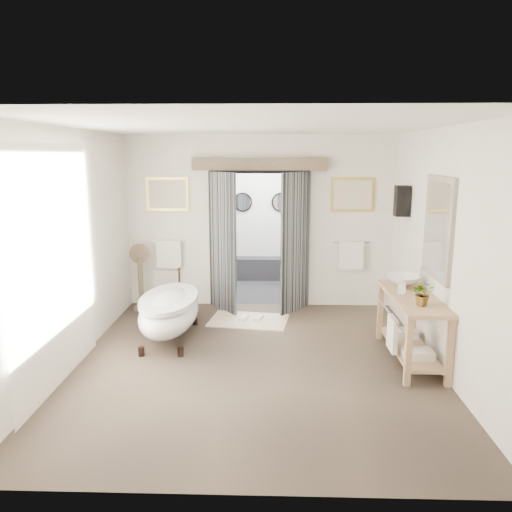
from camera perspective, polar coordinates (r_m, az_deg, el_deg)
name	(u,v)px	position (r m, az deg, el deg)	size (l,w,h in m)	color
ground_plane	(255,362)	(6.43, -0.17, -12.07)	(5.00, 5.00, 0.00)	brown
room_shell	(251,217)	(5.81, -0.58, 4.45)	(4.52, 5.02, 2.91)	white
shower_room	(261,239)	(10.02, 0.61, 1.95)	(2.22, 2.01, 2.51)	black
back_wall_dressing	(259,217)	(8.27, 0.37, 4.51)	(3.82, 0.73, 2.52)	black
clawfoot_tub	(169,311)	(7.15, -9.86, -6.20)	(0.78, 1.74, 0.85)	black
vanity	(410,322)	(6.61, 17.18, -7.25)	(0.57, 1.60, 0.85)	tan
pedestal_mirror	(141,282)	(8.57, -13.03, -2.87)	(0.33, 0.22, 1.13)	brown
rug	(249,320)	(7.93, -0.84, -7.35)	(1.20, 0.80, 0.01)	beige
slippers	(251,318)	(7.94, -0.55, -7.07)	(0.40, 0.27, 0.05)	silver
basin	(403,281)	(6.89, 16.41, -2.75)	(0.46, 0.46, 0.16)	white
plant	(423,293)	(6.12, 18.53, -4.07)	(0.26, 0.22, 0.29)	gray
soap_bottle_a	(402,286)	(6.56, 16.35, -3.27)	(0.09, 0.09, 0.20)	gray
soap_bottle_b	(399,276)	(7.18, 15.99, -2.19)	(0.12, 0.12, 0.16)	gray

